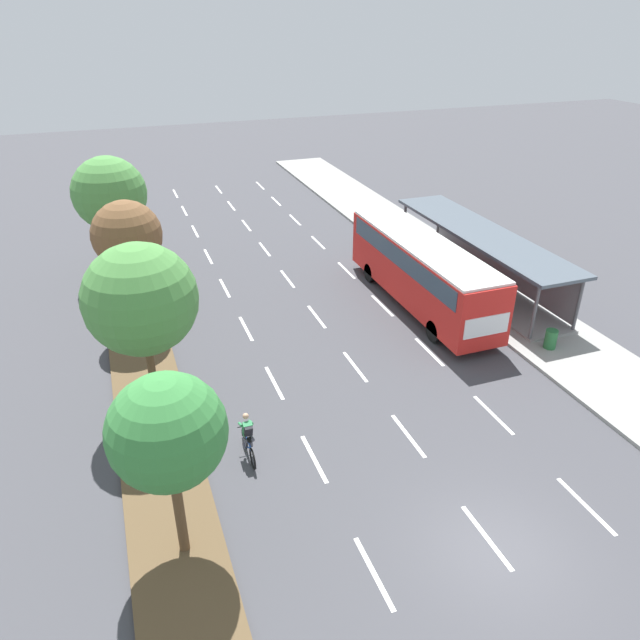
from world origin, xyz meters
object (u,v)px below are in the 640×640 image
object	(u,v)px
bus_shelter	(483,252)
median_tree_fourth	(109,194)
median_tree_nearest	(167,432)
median_tree_second	(141,300)
median_tree_third	(127,236)
trash_bin	(551,339)
cyclist	(248,438)
bus	(421,267)

from	to	relation	value
bus_shelter	median_tree_fourth	distance (m)	19.78
median_tree_nearest	median_tree_fourth	bearing A→B (deg)	91.10
median_tree_second	median_tree_third	distance (m)	6.70
median_tree_second	bus_shelter	bearing A→B (deg)	18.04
trash_bin	cyclist	bearing A→B (deg)	-170.76
median_tree_nearest	trash_bin	xyz separation A→B (m)	(16.54, 5.43, -3.54)
cyclist	median_tree_third	size ratio (longest dim) A/B	0.30
median_tree_second	median_tree_fourth	size ratio (longest dim) A/B	1.00
median_tree_fourth	bus	bearing A→B (deg)	-32.49
bus	median_tree_third	bearing A→B (deg)	171.29
cyclist	median_tree_nearest	bearing A→B (deg)	-129.38
bus_shelter	cyclist	size ratio (longest dim) A/B	7.26
bus	median_tree_third	world-z (taller)	median_tree_third
bus	trash_bin	distance (m)	6.91
bus	median_tree_fourth	bearing A→B (deg)	147.51
median_tree_nearest	bus_shelter	bearing A→B (deg)	35.21
cyclist	median_tree_second	bearing A→B (deg)	125.91
median_tree_nearest	median_tree_fourth	distance (m)	20.12
cyclist	trash_bin	distance (m)	14.14
median_tree_nearest	median_tree_second	bearing A→B (deg)	89.82
bus_shelter	median_tree_third	xyz separation A→B (m)	(-17.60, 0.97, 2.74)
median_tree_nearest	median_tree_fourth	xyz separation A→B (m)	(-0.39, 20.11, 0.56)
median_tree_nearest	median_tree_second	distance (m)	6.72
bus_shelter	cyclist	bearing A→B (deg)	-148.31
bus_shelter	trash_bin	xyz separation A→B (m)	(-1.08, -7.01, -1.29)
median_tree_third	median_tree_nearest	bearing A→B (deg)	-90.12
median_tree_second	cyclist	bearing A→B (deg)	-54.09
bus	cyclist	bearing A→B (deg)	-142.64
median_tree_third	median_tree_fourth	xyz separation A→B (m)	(-0.41, 6.70, 0.07)
bus_shelter	trash_bin	bearing A→B (deg)	-98.76
median_tree_nearest	median_tree_third	distance (m)	13.42
median_tree_second	median_tree_fourth	bearing A→B (deg)	91.74
cyclist	median_tree_second	xyz separation A→B (m)	(-2.57, 3.55, 3.85)
trash_bin	bus_shelter	bearing A→B (deg)	81.24
median_tree_third	trash_bin	bearing A→B (deg)	-25.79
median_tree_fourth	median_tree_third	bearing A→B (deg)	-86.46
median_tree_fourth	median_tree_nearest	bearing A→B (deg)	-88.90
bus_shelter	median_tree_fourth	size ratio (longest dim) A/B	2.04
median_tree_nearest	trash_bin	world-z (taller)	median_tree_nearest
bus_shelter	median_tree_nearest	size ratio (longest dim) A/B	2.40
median_tree_nearest	median_tree_third	bearing A→B (deg)	89.88
cyclist	median_tree_fourth	size ratio (longest dim) A/B	0.28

